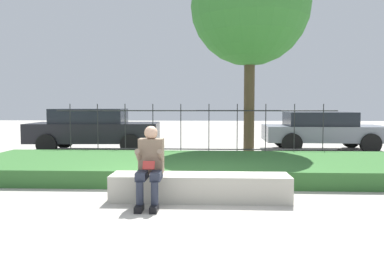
{
  "coord_description": "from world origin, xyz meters",
  "views": [
    {
      "loc": [
        0.38,
        -6.01,
        1.56
      ],
      "look_at": [
        0.02,
        2.2,
        1.04
      ],
      "focal_mm": 35.0,
      "sensor_mm": 36.0,
      "label": 1
    }
  ],
  "objects_px": {
    "car_parked_left": "(94,129)",
    "car_parked_right": "(322,130)",
    "tree_behind_fence": "(250,7)",
    "stone_bench": "(200,189)",
    "person_seated_reader": "(150,163)"
  },
  "relations": [
    {
      "from": "person_seated_reader",
      "to": "car_parked_right",
      "type": "relative_size",
      "value": 0.31
    },
    {
      "from": "stone_bench",
      "to": "person_seated_reader",
      "type": "relative_size",
      "value": 2.36
    },
    {
      "from": "stone_bench",
      "to": "car_parked_left",
      "type": "xyz_separation_m",
      "value": [
        -3.7,
        6.3,
        0.57
      ]
    },
    {
      "from": "stone_bench",
      "to": "person_seated_reader",
      "type": "xyz_separation_m",
      "value": [
        -0.76,
        -0.32,
        0.47
      ]
    },
    {
      "from": "person_seated_reader",
      "to": "car_parked_right",
      "type": "height_order",
      "value": "car_parked_right"
    },
    {
      "from": "tree_behind_fence",
      "to": "car_parked_left",
      "type": "bearing_deg",
      "value": 163.34
    },
    {
      "from": "car_parked_left",
      "to": "car_parked_right",
      "type": "relative_size",
      "value": 1.08
    },
    {
      "from": "stone_bench",
      "to": "car_parked_right",
      "type": "xyz_separation_m",
      "value": [
        3.99,
        6.85,
        0.52
      ]
    },
    {
      "from": "tree_behind_fence",
      "to": "person_seated_reader",
      "type": "bearing_deg",
      "value": -111.86
    },
    {
      "from": "car_parked_left",
      "to": "tree_behind_fence",
      "type": "xyz_separation_m",
      "value": [
        5.0,
        -1.5,
        3.56
      ]
    },
    {
      "from": "person_seated_reader",
      "to": "car_parked_left",
      "type": "relative_size",
      "value": 0.28
    },
    {
      "from": "person_seated_reader",
      "to": "tree_behind_fence",
      "type": "relative_size",
      "value": 0.2
    },
    {
      "from": "car_parked_right",
      "to": "tree_behind_fence",
      "type": "height_order",
      "value": "tree_behind_fence"
    },
    {
      "from": "car_parked_left",
      "to": "car_parked_right",
      "type": "distance_m",
      "value": 7.72
    },
    {
      "from": "stone_bench",
      "to": "tree_behind_fence",
      "type": "xyz_separation_m",
      "value": [
        1.3,
        4.81,
        4.13
      ]
    }
  ]
}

